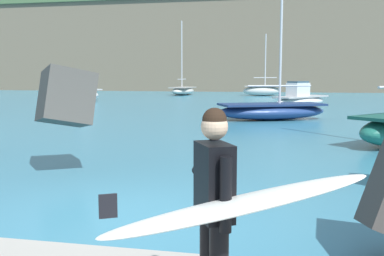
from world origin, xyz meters
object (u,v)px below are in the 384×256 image
object	(u,v)px
boat_near_centre	(272,110)
boat_mid_centre	(83,92)
boat_near_right	(300,99)
boat_mid_left	(183,90)
surfer_with_board	(223,205)
boat_mid_right	(262,90)
mooring_buoy_inner	(255,108)

from	to	relation	value
boat_near_centre	boat_mid_centre	world-z (taller)	boat_near_centre
boat_near_right	boat_mid_left	bearing A→B (deg)	125.62
boat_near_centre	boat_mid_left	xyz separation A→B (m)	(-10.69, 26.47, 0.06)
surfer_with_board	boat_mid_left	bearing A→B (deg)	103.27
boat_near_centre	boat_near_right	bearing A→B (deg)	79.22
boat_mid_left	boat_mid_centre	xyz separation A→B (m)	(-6.32, -12.37, 0.24)
boat_mid_left	boat_mid_right	distance (m)	8.94
boat_mid_left	boat_mid_right	world-z (taller)	boat_mid_left
surfer_with_board	boat_near_right	world-z (taller)	surfer_with_board
boat_near_centre	boat_mid_right	world-z (taller)	boat_near_centre
boat_near_right	mooring_buoy_inner	distance (m)	5.42
boat_near_right	mooring_buoy_inner	size ratio (longest dim) A/B	12.07
surfer_with_board	boat_mid_centre	world-z (taller)	boat_mid_centre
surfer_with_board	mooring_buoy_inner	world-z (taller)	surfer_with_board
boat_near_centre	boat_mid_left	size ratio (longest dim) A/B	0.82
boat_mid_left	boat_near_centre	bearing A→B (deg)	-68.01
boat_mid_centre	mooring_buoy_inner	distance (m)	18.53
boat_mid_right	boat_near_right	bearing A→B (deg)	-78.41
boat_near_centre	mooring_buoy_inner	distance (m)	4.70
boat_mid_right	surfer_with_board	bearing A→B (deg)	-87.59
surfer_with_board	boat_mid_centre	bearing A→B (deg)	117.02
boat_near_right	mooring_buoy_inner	world-z (taller)	boat_near_right
surfer_with_board	boat_near_centre	bearing A→B (deg)	90.49
boat_mid_left	mooring_buoy_inner	world-z (taller)	boat_mid_left
boat_mid_right	boat_near_centre	bearing A→B (deg)	-86.15
boat_near_right	boat_near_centre	bearing A→B (deg)	-100.78
boat_near_centre	boat_mid_left	world-z (taller)	boat_mid_left
boat_mid_left	mooring_buoy_inner	size ratio (longest dim) A/B	18.76
boat_near_centre	boat_mid_centre	size ratio (longest dim) A/B	1.36
boat_mid_centre	boat_mid_right	distance (m)	19.45
boat_mid_left	boat_mid_right	bearing A→B (deg)	-1.99
surfer_with_board	boat_mid_left	size ratio (longest dim) A/B	0.24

